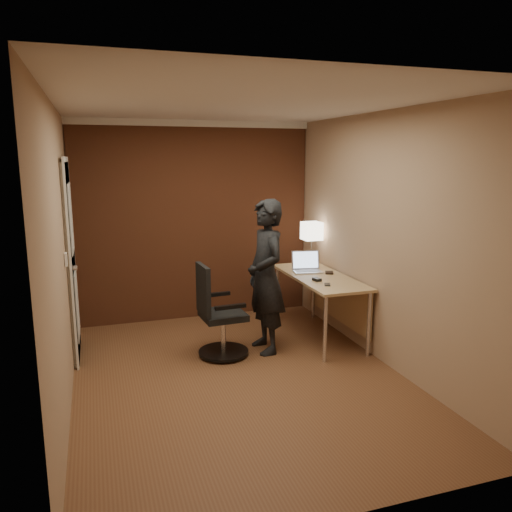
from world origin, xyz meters
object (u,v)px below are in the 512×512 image
at_px(desk_lamp, 312,232).
at_px(phone, 327,284).
at_px(desk, 325,286).
at_px(laptop, 306,266).
at_px(mouse, 317,279).
at_px(wallet, 329,273).
at_px(person, 266,277).
at_px(office_chair, 217,317).

xyz_separation_m(desk_lamp, phone, (-0.26, -1.00, -0.41)).
relative_size(desk, phone, 13.04).
distance_m(laptop, mouse, 0.49).
xyz_separation_m(desk, laptop, (-0.12, 0.27, 0.19)).
xyz_separation_m(desk_lamp, wallet, (-0.01, -0.53, -0.41)).
bearing_deg(person, wallet, 103.03).
distance_m(mouse, office_chair, 1.16).
xyz_separation_m(laptop, wallet, (0.20, -0.20, -0.05)).
bearing_deg(office_chair, wallet, 10.67).
bearing_deg(mouse, wallet, 32.59).
xyz_separation_m(desk, phone, (-0.17, -0.41, 0.13)).
xyz_separation_m(desk, person, (-0.79, -0.20, 0.22)).
bearing_deg(phone, laptop, 108.76).
distance_m(desk_lamp, laptop, 0.52).
bearing_deg(person, laptop, 121.03).
height_order(laptop, mouse, laptop).
distance_m(desk, office_chair, 1.35).
relative_size(desk_lamp, wallet, 4.86).
height_order(desk, office_chair, office_chair).
bearing_deg(person, mouse, 84.67).
relative_size(laptop, office_chair, 0.38).
height_order(phone, person, person).
bearing_deg(office_chair, phone, -10.28).
relative_size(desk, office_chair, 1.55).
bearing_deg(desk_lamp, person, -138.07).
relative_size(desk_lamp, person, 0.33).
height_order(desk_lamp, phone, desk_lamp).
distance_m(desk_lamp, person, 1.23).
distance_m(desk_lamp, mouse, 0.95).
distance_m(desk_lamp, office_chair, 1.77).
distance_m(mouse, wallet, 0.40).
bearing_deg(office_chair, desk_lamp, 29.36).
bearing_deg(person, desk_lamp, 128.31).
height_order(desk, laptop, laptop).
height_order(laptop, office_chair, office_chair).
relative_size(desk_lamp, office_chair, 0.55).
distance_m(office_chair, person, 0.66).
bearing_deg(phone, desk, 90.50).
distance_m(desk, wallet, 0.17).
xyz_separation_m(mouse, wallet, (0.29, 0.28, -0.01)).
bearing_deg(laptop, mouse, -100.30).
bearing_deg(wallet, desk_lamp, 89.02).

